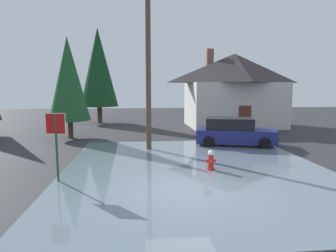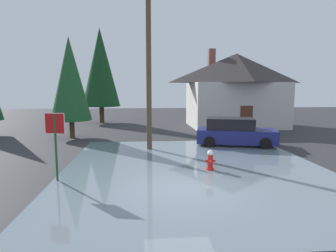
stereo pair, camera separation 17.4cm
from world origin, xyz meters
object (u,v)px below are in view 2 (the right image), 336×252
object	(u,v)px
utility_pole	(149,55)
parked_car	(235,132)
house	(236,89)
pine_tree_mid_left	(70,79)
fire_hydrant	(210,161)
pine_tree_tall_left	(100,68)
stop_sign_near	(55,133)

from	to	relation	value
utility_pole	parked_car	size ratio (longest dim) A/B	2.04
house	pine_tree_mid_left	world-z (taller)	house
pine_tree_mid_left	parked_car	bearing A→B (deg)	-18.93
utility_pole	house	distance (m)	12.21
fire_hydrant	parked_car	xyz separation A→B (m)	(2.66, 5.14, 0.35)
fire_hydrant	pine_tree_mid_left	world-z (taller)	pine_tree_mid_left
parked_car	pine_tree_tall_left	bearing A→B (deg)	127.82
stop_sign_near	fire_hydrant	size ratio (longest dim) A/B	2.91
stop_sign_near	pine_tree_tall_left	size ratio (longest dim) A/B	0.28
stop_sign_near	utility_pole	bearing A→B (deg)	56.80
utility_pole	house	world-z (taller)	utility_pole
parked_car	pine_tree_mid_left	distance (m)	11.28
house	pine_tree_tall_left	distance (m)	12.85
stop_sign_near	utility_pole	size ratio (longest dim) A/B	0.25
pine_tree_tall_left	pine_tree_mid_left	bearing A→B (deg)	-95.36
stop_sign_near	pine_tree_mid_left	distance (m)	9.93
house	parked_car	world-z (taller)	house
stop_sign_near	fire_hydrant	world-z (taller)	stop_sign_near
fire_hydrant	pine_tree_mid_left	size ratio (longest dim) A/B	0.13
fire_hydrant	pine_tree_tall_left	distance (m)	19.19
utility_pole	parked_car	xyz separation A→B (m)	(5.05, 0.75, -4.36)
stop_sign_near	pine_tree_mid_left	bearing A→B (deg)	100.24
stop_sign_near	house	xyz separation A→B (m)	(11.24, 14.50, 1.50)
house	fire_hydrant	bearing A→B (deg)	-111.58
parked_car	stop_sign_near	bearing A→B (deg)	-144.69
parked_car	pine_tree_mid_left	size ratio (longest dim) A/B	0.72
pine_tree_tall_left	parked_car	bearing A→B (deg)	-52.18
fire_hydrant	parked_car	bearing A→B (deg)	62.68
stop_sign_near	house	world-z (taller)	house
parked_car	utility_pole	bearing A→B (deg)	-171.57
house	pine_tree_tall_left	xyz separation A→B (m)	(-12.15, 3.66, 2.03)
utility_pole	parked_car	world-z (taller)	utility_pole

